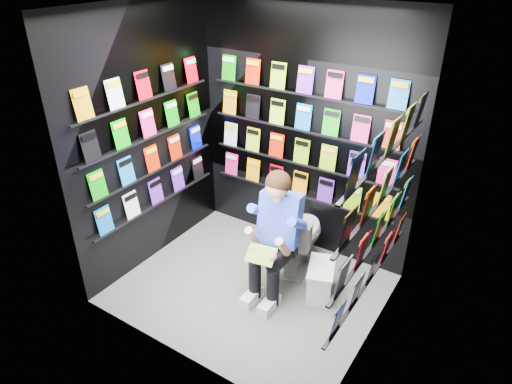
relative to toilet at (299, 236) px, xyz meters
The scene contains 14 objects.
floor 0.72m from the toilet, 109.76° to the right, with size 2.40×2.40×0.00m, color slate.
ceiling 2.32m from the toilet, 109.76° to the right, with size 2.40×2.40×0.00m, color white.
wall_back 1.04m from the toilet, 116.91° to the left, with size 2.40×0.04×2.60m, color black.
wall_front 1.85m from the toilet, 97.56° to the right, with size 2.40×0.04×2.60m, color black.
wall_left 1.79m from the toilet, 157.45° to the right, with size 0.04×2.00×2.60m, color black.
wall_right 1.48m from the toilet, 30.61° to the right, with size 0.04×2.00×2.60m, color black.
comics_back 1.03m from the toilet, 118.69° to the left, with size 2.10×0.06×1.37m, color red, non-canonical shape.
comics_left 1.77m from the toilet, 157.01° to the right, with size 0.06×1.70×1.37m, color red, non-canonical shape.
comics_right 1.46m from the toilet, 31.39° to the right, with size 0.06×1.70×1.37m, color red, non-canonical shape.
toilet is the anchor object (origin of this frame).
longbox 0.54m from the toilet, 35.88° to the right, with size 0.22×0.40×0.30m, color silver.
longbox_lid 0.49m from the toilet, 35.88° to the right, with size 0.24×0.42×0.03m, color silver.
reader 0.55m from the toilet, 90.00° to the right, with size 0.51×0.75×1.38m, color blue, non-canonical shape.
held_comic 0.76m from the toilet, 90.00° to the right, with size 0.26×0.01×0.18m, color #199526.
Camera 1 is at (1.96, -2.92, 2.99)m, focal length 32.00 mm.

